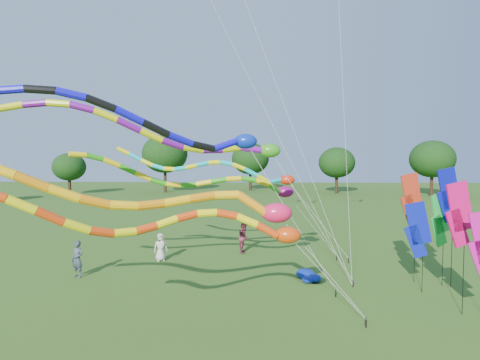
{
  "coord_description": "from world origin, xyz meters",
  "views": [
    {
      "loc": [
        -1.65,
        -13.36,
        5.88
      ],
      "look_at": [
        -2.46,
        5.48,
        4.8
      ],
      "focal_mm": 30.0,
      "sensor_mm": 36.0,
      "label": 1
    }
  ],
  "objects_px": {
    "tube_kite_red": "(187,224)",
    "person_a": "(161,247)",
    "blue_nylon_heap": "(314,277)",
    "person_b": "(77,259)",
    "tube_kite_orange": "(144,194)",
    "person_c": "(244,238)"
  },
  "relations": [
    {
      "from": "tube_kite_red",
      "to": "person_a",
      "type": "height_order",
      "value": "tube_kite_red"
    },
    {
      "from": "blue_nylon_heap",
      "to": "person_b",
      "type": "height_order",
      "value": "person_b"
    },
    {
      "from": "tube_kite_red",
      "to": "blue_nylon_heap",
      "type": "distance_m",
      "value": 9.35
    },
    {
      "from": "person_a",
      "to": "person_b",
      "type": "relative_size",
      "value": 0.87
    },
    {
      "from": "tube_kite_orange",
      "to": "person_c",
      "type": "distance_m",
      "value": 13.12
    },
    {
      "from": "blue_nylon_heap",
      "to": "person_c",
      "type": "distance_m",
      "value": 6.79
    },
    {
      "from": "blue_nylon_heap",
      "to": "tube_kite_orange",
      "type": "bearing_deg",
      "value": -133.75
    },
    {
      "from": "person_c",
      "to": "person_a",
      "type": "bearing_deg",
      "value": 117.27
    },
    {
      "from": "tube_kite_orange",
      "to": "person_b",
      "type": "height_order",
      "value": "tube_kite_orange"
    },
    {
      "from": "person_a",
      "to": "person_b",
      "type": "distance_m",
      "value": 4.66
    },
    {
      "from": "person_c",
      "to": "tube_kite_red",
      "type": "bearing_deg",
      "value": 176.33
    },
    {
      "from": "person_b",
      "to": "person_c",
      "type": "xyz_separation_m",
      "value": [
        7.99,
        5.5,
        0.02
      ]
    },
    {
      "from": "tube_kite_red",
      "to": "person_b",
      "type": "distance_m",
      "value": 10.54
    },
    {
      "from": "person_a",
      "to": "person_c",
      "type": "height_order",
      "value": "person_c"
    },
    {
      "from": "blue_nylon_heap",
      "to": "person_b",
      "type": "xyz_separation_m",
      "value": [
        -11.45,
        0.31,
        0.67
      ]
    },
    {
      "from": "person_a",
      "to": "person_c",
      "type": "distance_m",
      "value": 5.17
    },
    {
      "from": "tube_kite_red",
      "to": "person_a",
      "type": "xyz_separation_m",
      "value": [
        -3.43,
        10.77,
        -3.16
      ]
    },
    {
      "from": "tube_kite_orange",
      "to": "blue_nylon_heap",
      "type": "height_order",
      "value": "tube_kite_orange"
    },
    {
      "from": "tube_kite_red",
      "to": "person_b",
      "type": "xyz_separation_m",
      "value": [
        -6.75,
        7.5,
        -3.04
      ]
    },
    {
      "from": "tube_kite_orange",
      "to": "blue_nylon_heap",
      "type": "xyz_separation_m",
      "value": [
        6.17,
        6.45,
        -4.49
      ]
    },
    {
      "from": "tube_kite_orange",
      "to": "person_c",
      "type": "xyz_separation_m",
      "value": [
        2.71,
        12.25,
        -3.81
      ]
    },
    {
      "from": "blue_nylon_heap",
      "to": "person_a",
      "type": "xyz_separation_m",
      "value": [
        -8.12,
        3.58,
        0.55
      ]
    }
  ]
}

